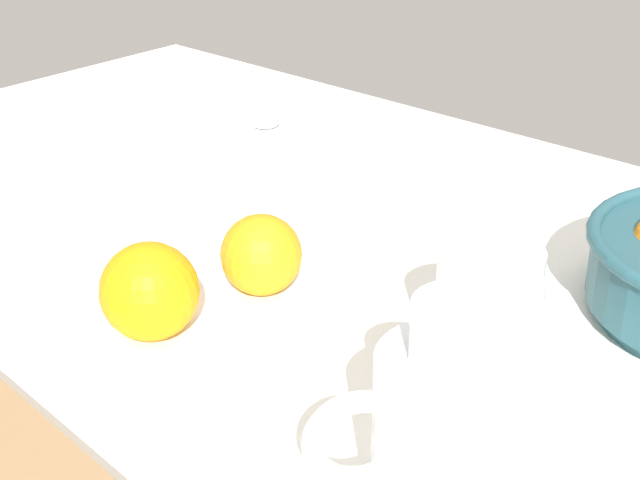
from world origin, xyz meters
The scene contains 6 objects.
ground_plane centered at (0.00, 0.00, -1.50)cm, with size 149.51×105.36×3.00cm, color white.
juice_pitcher centered at (20.57, -8.10, 5.77)cm, with size 10.39×11.90×15.97cm.
juice_glass centered at (13.65, 6.53, 4.39)cm, with size 7.41×7.41×10.24cm.
loose_orange_0 centered at (-8.62, -5.98, 3.87)cm, with size 7.74×7.74×7.74cm, color orange.
loose_orange_3 centered at (-7.09, 4.63, 3.45)cm, with size 6.91×6.91×6.91cm, color orange.
spoon centered at (-34.16, 36.97, 0.43)cm, with size 7.33×14.15×1.00cm.
Camera 1 is at (42.74, -43.95, 39.53)cm, focal length 52.55 mm.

